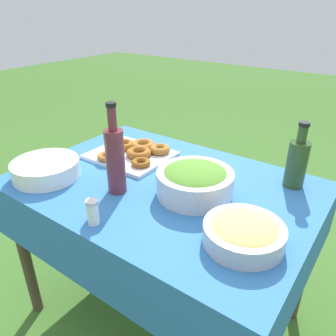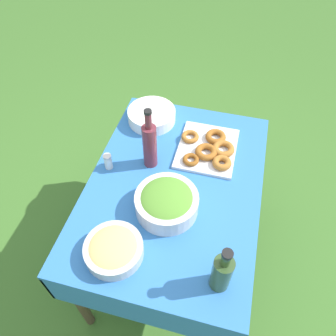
% 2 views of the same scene
% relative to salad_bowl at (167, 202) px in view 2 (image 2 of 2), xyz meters
% --- Properties ---
extents(ground_plane, '(14.00, 14.00, 0.00)m').
position_rel_salad_bowl_xyz_m(ground_plane, '(-0.15, 0.00, -0.81)').
color(ground_plane, '#3D6B28').
extents(picnic_table, '(1.19, 0.84, 0.75)m').
position_rel_salad_bowl_xyz_m(picnic_table, '(-0.15, 0.00, -0.17)').
color(picnic_table, '#2D6BB2').
rests_on(picnic_table, ground_plane).
extents(salad_bowl, '(0.29, 0.29, 0.12)m').
position_rel_salad_bowl_xyz_m(salad_bowl, '(0.00, 0.00, 0.00)').
color(salad_bowl, silver).
rests_on(salad_bowl, picnic_table).
extents(pasta_bowl, '(0.25, 0.25, 0.08)m').
position_rel_salad_bowl_xyz_m(pasta_bowl, '(0.27, -0.15, -0.02)').
color(pasta_bowl, '#B2B7BC').
rests_on(pasta_bowl, picnic_table).
extents(donut_platter, '(0.36, 0.33, 0.05)m').
position_rel_salad_bowl_xyz_m(donut_platter, '(-0.41, 0.13, -0.04)').
color(donut_platter, silver).
rests_on(donut_platter, picnic_table).
extents(plate_stack, '(0.27, 0.27, 0.07)m').
position_rel_salad_bowl_xyz_m(plate_stack, '(-0.57, -0.24, -0.02)').
color(plate_stack, white).
rests_on(plate_stack, picnic_table).
extents(olive_oil_bottle, '(0.08, 0.08, 0.26)m').
position_rel_salad_bowl_xyz_m(olive_oil_bottle, '(0.28, 0.29, 0.04)').
color(olive_oil_bottle, '#2D4723').
rests_on(olive_oil_bottle, picnic_table).
extents(wine_bottle, '(0.07, 0.07, 0.35)m').
position_rel_salad_bowl_xyz_m(wine_bottle, '(-0.25, -0.15, 0.08)').
color(wine_bottle, maroon).
rests_on(wine_bottle, picnic_table).
extents(salt_shaker, '(0.04, 0.04, 0.09)m').
position_rel_salad_bowl_xyz_m(salt_shaker, '(-0.17, -0.35, -0.01)').
color(salt_shaker, white).
rests_on(salt_shaker, picnic_table).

